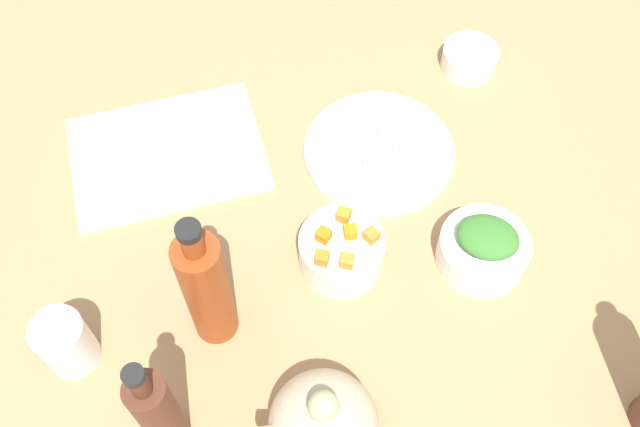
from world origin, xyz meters
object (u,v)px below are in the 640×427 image
bowl_carrots (341,252)px  drinking_glass_0 (65,343)px  bottle_2 (206,289)px  bowl_small_side (470,59)px  bowl_greens (483,251)px  plate_tofu (379,152)px  teapot (323,423)px  cutting_board (167,154)px  bottle_1 (158,412)px

bowl_carrots → drinking_glass_0: size_ratio=1.32×
bottle_2 → drinking_glass_0: bearing=-1.4°
bowl_small_side → drinking_glass_0: 80.04cm
bottle_2 → bowl_greens: bearing=-179.8°
bowl_greens → bowl_small_side: size_ratio=1.35×
plate_tofu → bowl_small_side: (-20.91, -14.16, 1.31)cm
bowl_carrots → teapot: teapot is taller
cutting_board → bowl_small_side: bowl_small_side is taller
cutting_board → bowl_greens: (-41.71, 30.75, 2.01)cm
plate_tofu → bowl_small_side: size_ratio=2.51×
cutting_board → bowl_greens: 51.86cm
teapot → drinking_glass_0: bearing=-32.5°
cutting_board → drinking_glass_0: bearing=60.2°
bottle_2 → teapot: bearing=119.0°
teapot → bottle_2: (10.32, -18.63, 5.90)cm
bottle_1 → drinking_glass_0: size_ratio=2.48×
bowl_small_side → bottle_1: bottle_1 is taller
bowl_small_side → bowl_greens: bearing=71.3°
bottle_1 → bowl_greens: bearing=-164.3°
cutting_board → bowl_greens: bearing=143.6°
cutting_board → bottle_1: bearing=82.0°
bottle_1 → bowl_carrots: bearing=-146.8°
bowl_greens → bowl_small_side: 38.44cm
bowl_greens → bowl_carrots: size_ratio=1.06×
plate_tofu → bottle_2: 39.63cm
plate_tofu → drinking_glass_0: 55.19cm
cutting_board → bottle_2: 32.85cm
plate_tofu → teapot: (20.52, 41.02, 4.96)cm
bottle_1 → bottle_2: bearing=-122.5°
bottle_1 → drinking_glass_0: bottle_1 is taller
bowl_carrots → bottle_2: (19.50, 4.97, 8.27)cm
bowl_greens → bottle_2: size_ratio=0.49×
bowl_greens → bowl_small_side: bowl_greens is taller
plate_tofu → bottle_2: bearing=36.0°
cutting_board → bowl_small_side: size_ratio=3.14×
plate_tofu → bottle_2: (30.84, 22.39, 10.86)cm
bowl_greens → bottle_1: bottle_1 is taller
teapot → bottle_1: 19.98cm
bottle_2 → cutting_board: bearing=-85.8°
bowl_small_side → bowl_carrots: bearing=44.4°
bowl_greens → drinking_glass_0: (59.11, -0.35, 2.17)cm
cutting_board → bottle_2: (-2.26, 30.89, 10.96)cm
bottle_2 → drinking_glass_0: (19.65, -0.49, -6.78)cm
bowl_carrots → drinking_glass_0: (39.15, 4.48, 1.49)cm
plate_tofu → drinking_glass_0: bearing=23.4°
cutting_board → teapot: (-12.58, 49.52, 5.06)cm
bowl_greens → bowl_carrots: bearing=-13.6°
bowl_carrots → cutting_board: bearing=-50.0°
cutting_board → bottle_1: bottle_1 is taller
bowl_carrots → teapot: size_ratio=0.81×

